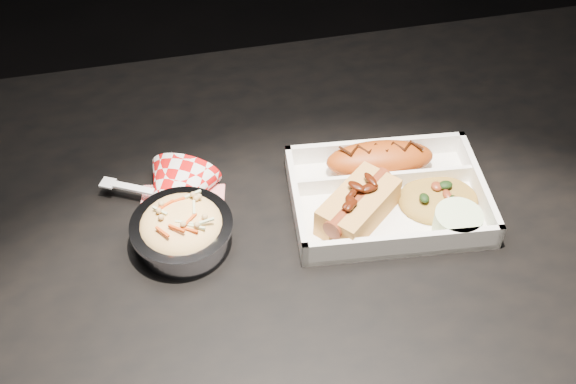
% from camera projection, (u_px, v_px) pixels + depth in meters
% --- Properties ---
extents(dining_table, '(1.20, 0.80, 0.75)m').
position_uv_depth(dining_table, '(300.00, 267.00, 0.99)').
color(dining_table, black).
rests_on(dining_table, ground).
extents(food_tray, '(0.27, 0.20, 0.04)m').
position_uv_depth(food_tray, '(387.00, 199.00, 0.95)').
color(food_tray, white).
rests_on(food_tray, dining_table).
extents(fried_pastry, '(0.15, 0.07, 0.04)m').
position_uv_depth(fried_pastry, '(380.00, 159.00, 0.97)').
color(fried_pastry, '#A14010').
rests_on(fried_pastry, food_tray).
extents(hotdog, '(0.12, 0.12, 0.06)m').
position_uv_depth(hotdog, '(358.00, 205.00, 0.91)').
color(hotdog, gold).
rests_on(hotdog, food_tray).
extents(fried_rice_mound, '(0.11, 0.10, 0.03)m').
position_uv_depth(fried_rice_mound, '(439.00, 194.00, 0.93)').
color(fried_rice_mound, '#AF8332').
rests_on(fried_rice_mound, food_tray).
extents(cupcake_liner, '(0.06, 0.06, 0.03)m').
position_uv_depth(cupcake_liner, '(457.00, 222.00, 0.90)').
color(cupcake_liner, beige).
rests_on(cupcake_liner, food_tray).
extents(foil_coleslaw_cup, '(0.13, 0.13, 0.06)m').
position_uv_depth(foil_coleslaw_cup, '(182.00, 229.00, 0.88)').
color(foil_coleslaw_cup, silver).
rests_on(foil_coleslaw_cup, dining_table).
extents(napkin_fork, '(0.16, 0.14, 0.10)m').
position_uv_depth(napkin_fork, '(172.00, 198.00, 0.94)').
color(napkin_fork, red).
rests_on(napkin_fork, dining_table).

